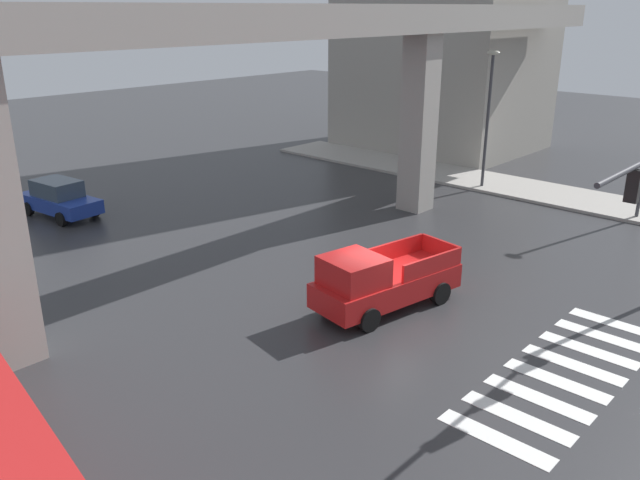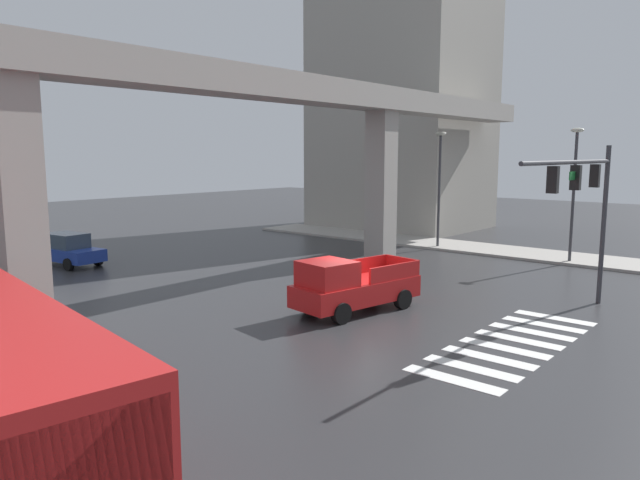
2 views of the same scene
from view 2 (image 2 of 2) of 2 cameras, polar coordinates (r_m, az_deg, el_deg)
name	(u,v)px [view 2 (image 2 of 2)]	position (r m, az deg, el deg)	size (l,w,h in m)	color
ground_plane	(355,311)	(22.44, 3.38, -6.84)	(120.00, 120.00, 0.00)	#2D2D30
crosswalk_stripes	(512,344)	(19.54, 18.07, -9.54)	(8.25, 2.80, 0.01)	silver
elevated_overpass	(251,105)	(25.47, -6.75, 12.88)	(50.60, 1.93, 9.42)	#9E9991
sidewalk_east	(491,250)	(37.48, 16.26, -0.91)	(4.00, 36.00, 0.15)	#9E9991
pickup_truck	(351,287)	(21.95, 2.99, -4.52)	(5.35, 2.73, 2.08)	red
sedan_blue	(67,249)	(34.00, -23.29, -0.85)	(2.33, 4.47, 1.72)	#1E3899
traffic_signal_mast	(585,191)	(22.81, 24.30, 4.32)	(8.69, 0.32, 6.20)	#38383D
street_lamp_near_corner	(574,179)	(34.18, 23.43, 5.44)	(0.44, 0.70, 7.24)	#38383D
street_lamp_mid_block	(440,176)	(37.33, 11.51, 6.13)	(0.44, 0.70, 7.24)	#38383D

